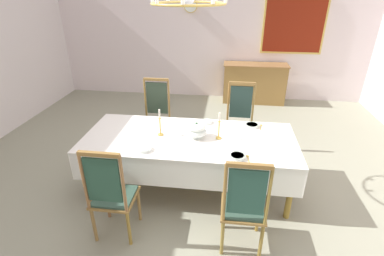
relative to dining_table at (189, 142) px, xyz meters
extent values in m
cube|color=gray|center=(0.00, 0.17, -0.71)|extent=(7.16, 6.96, 0.04)
cube|color=silver|center=(0.00, 3.69, 0.81)|extent=(7.16, 0.08, 3.00)
cylinder|color=olive|center=(-1.23, -0.46, -0.32)|extent=(0.07, 0.07, 0.73)
cylinder|color=olive|center=(1.23, -0.46, -0.32)|extent=(0.07, 0.07, 0.73)
cylinder|color=olive|center=(-1.23, 0.46, -0.32)|extent=(0.07, 0.07, 0.73)
cylinder|color=olive|center=(1.23, 0.46, -0.32)|extent=(0.07, 0.07, 0.73)
cube|color=olive|center=(0.00, 0.00, 0.00)|extent=(2.53, 0.99, 0.08)
cube|color=olive|center=(0.00, 0.00, 0.05)|extent=(2.65, 1.11, 0.03)
cube|color=white|center=(0.00, 0.00, 0.07)|extent=(2.67, 1.13, 0.00)
cube|color=white|center=(0.00, -0.56, -0.12)|extent=(2.67, 0.00, 0.37)
cube|color=white|center=(0.00, 0.56, -0.12)|extent=(2.67, 0.00, 0.37)
cube|color=white|center=(-1.33, 0.00, -0.12)|extent=(0.00, 1.13, 0.37)
cube|color=white|center=(1.33, 0.00, -0.12)|extent=(0.00, 1.13, 0.37)
cylinder|color=#90613B|center=(-0.87, -0.72, -0.47)|extent=(0.04, 0.04, 0.44)
cylinder|color=olive|center=(-0.49, -0.72, -0.47)|extent=(0.04, 0.04, 0.44)
cylinder|color=olive|center=(-0.87, -1.08, -0.47)|extent=(0.04, 0.04, 0.44)
cylinder|color=olive|center=(-0.49, -1.08, -0.47)|extent=(0.04, 0.04, 0.44)
cube|color=olive|center=(-0.68, -0.90, -0.23)|extent=(0.44, 0.42, 0.03)
cube|color=#2E483A|center=(-0.68, -0.90, -0.21)|extent=(0.40, 0.38, 0.02)
cylinder|color=olive|center=(-0.87, -1.09, 0.10)|extent=(0.03, 0.03, 0.64)
cylinder|color=olive|center=(-0.48, -1.09, 0.10)|extent=(0.03, 0.03, 0.64)
cube|color=#284D3A|center=(-0.68, -1.09, 0.13)|extent=(0.34, 0.02, 0.49)
cube|color=olive|center=(-0.68, -1.09, 0.42)|extent=(0.40, 0.04, 0.04)
cylinder|color=olive|center=(-0.49, 0.72, -0.47)|extent=(0.04, 0.04, 0.44)
cylinder|color=olive|center=(-0.87, 0.72, -0.47)|extent=(0.04, 0.04, 0.44)
cylinder|color=olive|center=(-0.49, 1.08, -0.47)|extent=(0.04, 0.04, 0.44)
cylinder|color=olive|center=(-0.87, 1.08, -0.47)|extent=(0.04, 0.04, 0.44)
cube|color=olive|center=(-0.68, 0.90, -0.23)|extent=(0.44, 0.42, 0.03)
cube|color=#2E483A|center=(-0.68, 0.90, -0.21)|extent=(0.40, 0.38, 0.02)
cylinder|color=olive|center=(-0.48, 1.09, 0.13)|extent=(0.03, 0.03, 0.69)
cylinder|color=olive|center=(-0.87, 1.09, 0.13)|extent=(0.03, 0.03, 0.69)
cube|color=#344635|center=(-0.68, 1.09, 0.16)|extent=(0.34, 0.02, 0.53)
cube|color=olive|center=(-0.68, 1.09, 0.47)|extent=(0.40, 0.04, 0.04)
cylinder|color=olive|center=(0.48, -0.72, -0.47)|extent=(0.04, 0.04, 0.44)
cylinder|color=olive|center=(0.86, -0.72, -0.47)|extent=(0.04, 0.04, 0.44)
cylinder|color=olive|center=(0.48, -1.08, -0.47)|extent=(0.04, 0.04, 0.44)
cylinder|color=olive|center=(0.86, -1.08, -0.47)|extent=(0.04, 0.04, 0.44)
cube|color=olive|center=(0.67, -0.90, -0.23)|extent=(0.44, 0.42, 0.03)
cube|color=#2E483A|center=(0.67, -0.90, -0.21)|extent=(0.40, 0.38, 0.02)
cylinder|color=olive|center=(0.47, -1.09, 0.10)|extent=(0.03, 0.03, 0.64)
cylinder|color=olive|center=(0.86, -1.09, 0.10)|extent=(0.03, 0.03, 0.64)
cube|color=#274E42|center=(0.67, -1.09, 0.13)|extent=(0.34, 0.02, 0.48)
cube|color=olive|center=(0.67, -1.09, 0.42)|extent=(0.40, 0.04, 0.04)
cylinder|color=olive|center=(0.86, 0.72, -0.47)|extent=(0.04, 0.04, 0.44)
cylinder|color=olive|center=(0.48, 0.72, -0.47)|extent=(0.04, 0.04, 0.44)
cylinder|color=olive|center=(0.86, 1.08, -0.47)|extent=(0.04, 0.04, 0.44)
cylinder|color=olive|center=(0.48, 1.08, -0.47)|extent=(0.04, 0.04, 0.44)
cube|color=olive|center=(0.67, 0.90, -0.23)|extent=(0.44, 0.42, 0.03)
cube|color=#2E483A|center=(0.67, 0.90, -0.21)|extent=(0.40, 0.38, 0.02)
cylinder|color=olive|center=(0.86, 1.09, 0.12)|extent=(0.03, 0.03, 0.68)
cylinder|color=olive|center=(0.47, 1.09, 0.12)|extent=(0.03, 0.03, 0.68)
cube|color=#28413B|center=(0.67, 1.09, 0.16)|extent=(0.34, 0.02, 0.52)
cube|color=olive|center=(0.67, 1.09, 0.46)|extent=(0.40, 0.04, 0.04)
cylinder|color=white|center=(0.09, 0.00, 0.08)|extent=(0.14, 0.14, 0.02)
ellipsoid|color=white|center=(0.09, 0.00, 0.15)|extent=(0.25, 0.25, 0.11)
ellipsoid|color=silver|center=(0.09, 0.00, 0.22)|extent=(0.23, 0.23, 0.09)
sphere|color=#477850|center=(0.09, 0.00, 0.27)|extent=(0.03, 0.03, 0.03)
cylinder|color=gold|center=(-0.37, 0.00, 0.08)|extent=(0.07, 0.07, 0.02)
cylinder|color=gold|center=(-0.37, 0.00, 0.20)|extent=(0.02, 0.02, 0.22)
cone|color=gold|center=(-0.37, 0.00, 0.32)|extent=(0.04, 0.04, 0.02)
cylinder|color=silver|center=(-0.37, 0.00, 0.38)|extent=(0.02, 0.02, 0.10)
cylinder|color=gold|center=(0.37, 0.00, 0.08)|extent=(0.07, 0.07, 0.02)
cylinder|color=gold|center=(0.37, 0.00, 0.20)|extent=(0.02, 0.02, 0.22)
cone|color=gold|center=(0.37, 0.00, 0.32)|extent=(0.04, 0.04, 0.02)
cylinder|color=silver|center=(0.37, 0.00, 0.38)|extent=(0.02, 0.02, 0.10)
cylinder|color=white|center=(0.60, -0.43, 0.09)|extent=(0.18, 0.18, 0.04)
cylinder|color=white|center=(0.60, -0.43, 0.10)|extent=(0.15, 0.15, 0.03)
torus|color=#477850|center=(0.60, -0.43, 0.11)|extent=(0.17, 0.17, 0.01)
cylinder|color=white|center=(0.81, 0.40, 0.09)|extent=(0.18, 0.18, 0.03)
cylinder|color=white|center=(0.81, 0.40, 0.09)|extent=(0.15, 0.15, 0.02)
torus|color=#477850|center=(0.81, 0.40, 0.10)|extent=(0.18, 0.18, 0.01)
cylinder|color=white|center=(-0.47, -0.39, 0.09)|extent=(0.18, 0.18, 0.03)
cylinder|color=silver|center=(-0.47, -0.39, 0.10)|extent=(0.15, 0.15, 0.02)
torus|color=#477850|center=(-0.47, -0.39, 0.10)|extent=(0.17, 0.17, 0.01)
cylinder|color=white|center=(0.19, 0.44, 0.09)|extent=(0.15, 0.15, 0.04)
cylinder|color=silver|center=(0.19, 0.44, 0.10)|extent=(0.12, 0.12, 0.02)
torus|color=#477850|center=(0.19, 0.44, 0.11)|extent=(0.15, 0.15, 0.01)
cube|color=gold|center=(0.72, -0.46, 0.08)|extent=(0.02, 0.14, 0.00)
ellipsoid|color=gold|center=(0.71, -0.38, 0.08)|extent=(0.03, 0.05, 0.01)
cube|color=gold|center=(0.92, 0.37, 0.08)|extent=(0.03, 0.14, 0.00)
ellipsoid|color=gold|center=(0.94, 0.45, 0.08)|extent=(0.03, 0.05, 0.01)
cube|color=olive|center=(1.06, 3.37, -0.25)|extent=(1.40, 0.44, 0.88)
cube|color=olive|center=(1.06, 3.37, 0.21)|extent=(1.44, 0.48, 0.02)
cube|color=#925D38|center=(1.41, 3.59, -0.25)|extent=(0.59, 0.01, 0.70)
cube|color=brown|center=(0.71, 3.59, -0.25)|extent=(0.59, 0.01, 0.70)
cylinder|color=#D1B251|center=(-0.46, 3.62, 1.40)|extent=(0.30, 0.05, 0.30)
cylinder|color=white|center=(-0.46, 3.59, 1.40)|extent=(0.27, 0.01, 0.27)
cube|color=black|center=(-0.46, 3.58, 1.44)|extent=(0.01, 0.00, 0.07)
cube|color=black|center=(-0.42, 3.58, 1.40)|extent=(0.11, 0.00, 0.01)
cube|color=#D1B251|center=(1.81, 3.63, 1.03)|extent=(1.33, 0.04, 1.22)
cube|color=maroon|center=(1.81, 3.61, 1.03)|extent=(1.25, 0.01, 1.14)
torus|color=gold|center=(0.00, 0.00, 1.62)|extent=(0.78, 0.78, 0.02)
cylinder|color=silver|center=(-0.27, -0.27, 1.66)|extent=(0.04, 0.04, 0.06)
cylinder|color=silver|center=(0.00, -0.38, 1.66)|extent=(0.04, 0.04, 0.06)
cylinder|color=silver|center=(0.27, -0.27, 1.66)|extent=(0.04, 0.04, 0.06)
camera|label=1|loc=(0.44, -3.16, 1.78)|focal=26.72mm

